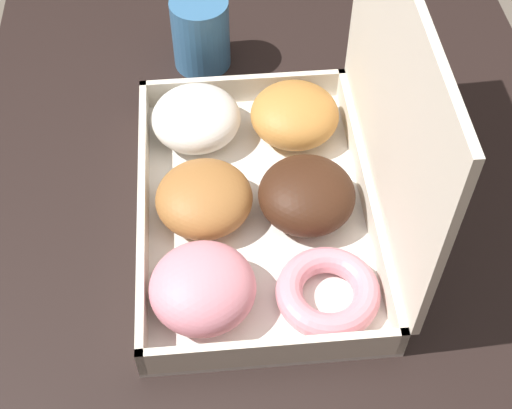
{
  "coord_description": "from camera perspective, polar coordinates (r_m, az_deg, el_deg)",
  "views": [
    {
      "loc": [
        0.44,
        -0.07,
        1.33
      ],
      "look_at": [
        -0.04,
        -0.03,
        0.73
      ],
      "focal_mm": 50.0,
      "sensor_mm": 36.0,
      "label": 1
    }
  ],
  "objects": [
    {
      "name": "donut_box",
      "position": [
        0.75,
        0.97,
        1.88
      ],
      "size": [
        0.36,
        0.26,
        0.28
      ],
      "color": "silver",
      "rests_on": "dining_table"
    },
    {
      "name": "coffee_mug",
      "position": [
        0.93,
        -4.45,
        13.59
      ],
      "size": [
        0.07,
        0.07,
        0.09
      ],
      "color": "teal",
      "rests_on": "dining_table"
    },
    {
      "name": "dining_table",
      "position": [
        0.86,
        2.11,
        -7.13
      ],
      "size": [
        1.09,
        0.71,
        0.71
      ],
      "color": "black",
      "rests_on": "ground_plane"
    }
  ]
}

